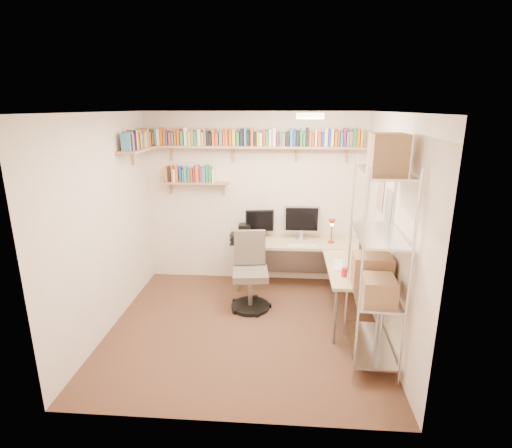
# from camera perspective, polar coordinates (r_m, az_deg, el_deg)

# --- Properties ---
(ground) EXTENTS (3.20, 3.20, 0.00)m
(ground) POSITION_cam_1_polar(r_m,az_deg,el_deg) (4.96, -1.60, -14.59)
(ground) COLOR #4B3020
(ground) RESTS_ON ground
(room_shell) EXTENTS (3.24, 3.04, 2.52)m
(room_shell) POSITION_cam_1_polar(r_m,az_deg,el_deg) (4.37, -1.70, 3.11)
(room_shell) COLOR beige
(room_shell) RESTS_ON ground
(wall_shelves) EXTENTS (3.12, 1.09, 0.80)m
(wall_shelves) POSITION_cam_1_polar(r_m,az_deg,el_deg) (5.62, -4.52, 10.94)
(wall_shelves) COLOR tan
(wall_shelves) RESTS_ON ground
(corner_desk) EXTENTS (1.84, 1.80, 1.20)m
(corner_desk) POSITION_cam_1_polar(r_m,az_deg,el_deg) (5.55, 6.54, -3.43)
(corner_desk) COLOR tan
(corner_desk) RESTS_ON ground
(office_chair) EXTENTS (0.53, 0.54, 1.01)m
(office_chair) POSITION_cam_1_polar(r_m,az_deg,el_deg) (5.25, -0.84, -7.51)
(office_chair) COLOR black
(office_chair) RESTS_ON ground
(wire_rack) EXTENTS (0.48, 0.92, 2.33)m
(wire_rack) POSITION_cam_1_polar(r_m,az_deg,el_deg) (4.04, 17.08, -2.35)
(wire_rack) COLOR silver
(wire_rack) RESTS_ON ground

